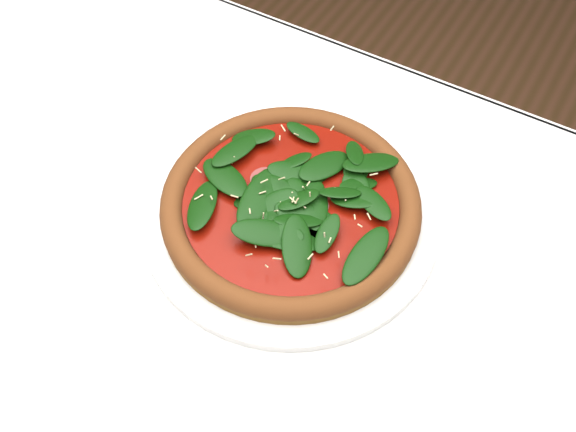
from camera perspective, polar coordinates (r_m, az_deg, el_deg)
The scene contains 3 objects.
dining_table at distance 0.82m, azimuth -4.43°, elevation -7.82°, with size 1.21×0.81×0.75m.
plate at distance 0.76m, azimuth 0.24°, elevation 0.42°, with size 0.35×0.35×0.02m.
pizza at distance 0.75m, azimuth 0.24°, elevation 1.35°, with size 0.33×0.33×0.04m.
Camera 1 is at (0.25, -0.30, 1.37)m, focal length 40.00 mm.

